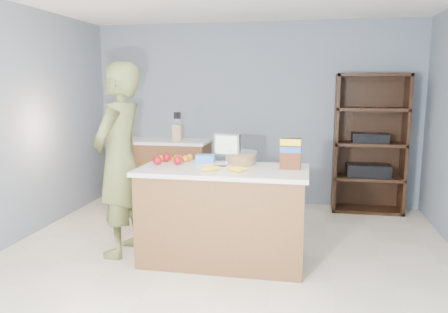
% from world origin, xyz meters
% --- Properties ---
extents(floor, '(4.50, 5.00, 0.02)m').
position_xyz_m(floor, '(0.00, 0.00, 0.00)').
color(floor, beige).
rests_on(floor, ground).
extents(walls, '(4.52, 5.02, 2.51)m').
position_xyz_m(walls, '(0.00, 0.00, 1.65)').
color(walls, slate).
rests_on(walls, ground).
extents(counter_peninsula, '(1.56, 0.76, 0.90)m').
position_xyz_m(counter_peninsula, '(0.00, 0.30, 0.42)').
color(counter_peninsula, brown).
rests_on(counter_peninsula, ground).
extents(back_cabinet, '(1.24, 0.62, 0.90)m').
position_xyz_m(back_cabinet, '(-1.20, 2.20, 0.45)').
color(back_cabinet, brown).
rests_on(back_cabinet, ground).
extents(shelving_unit, '(0.90, 0.40, 1.80)m').
position_xyz_m(shelving_unit, '(1.55, 2.35, 0.86)').
color(shelving_unit, black).
rests_on(shelving_unit, ground).
extents(person, '(0.51, 0.72, 1.87)m').
position_xyz_m(person, '(-1.02, 0.31, 0.94)').
color(person, brown).
rests_on(person, ground).
extents(knife_block, '(0.12, 0.10, 0.31)m').
position_xyz_m(knife_block, '(-0.99, 2.13, 1.02)').
color(knife_block, tan).
rests_on(knife_block, back_cabinet).
extents(envelopes, '(0.31, 0.18, 0.00)m').
position_xyz_m(envelopes, '(-0.05, 0.39, 0.90)').
color(envelopes, white).
rests_on(envelopes, counter_peninsula).
extents(bananas, '(0.44, 0.17, 0.04)m').
position_xyz_m(bananas, '(0.03, 0.17, 0.92)').
color(bananas, yellow).
rests_on(bananas, counter_peninsula).
extents(apples, '(0.28, 0.27, 0.09)m').
position_xyz_m(apples, '(-0.57, 0.41, 0.94)').
color(apples, maroon).
rests_on(apples, counter_peninsula).
extents(oranges, '(0.33, 0.26, 0.07)m').
position_xyz_m(oranges, '(-0.53, 0.53, 0.93)').
color(oranges, orange).
rests_on(oranges, counter_peninsula).
extents(blue_carton, '(0.19, 0.13, 0.08)m').
position_xyz_m(blue_carton, '(-0.22, 0.54, 0.94)').
color(blue_carton, blue).
rests_on(blue_carton, counter_peninsula).
extents(salad_bowl, '(0.30, 0.30, 0.13)m').
position_xyz_m(salad_bowl, '(0.14, 0.52, 0.96)').
color(salad_bowl, '#267219').
rests_on(salad_bowl, counter_peninsula).
extents(tv, '(0.28, 0.12, 0.28)m').
position_xyz_m(tv, '(-0.02, 0.63, 1.06)').
color(tv, silver).
rests_on(tv, counter_peninsula).
extents(cereal_box, '(0.19, 0.08, 0.28)m').
position_xyz_m(cereal_box, '(0.61, 0.36, 1.06)').
color(cereal_box, '#592B14').
rests_on(cereal_box, counter_peninsula).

